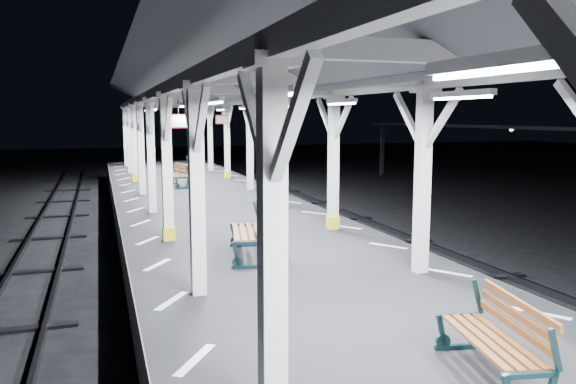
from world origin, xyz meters
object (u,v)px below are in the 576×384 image
bench_far (178,175)px  bench_extra (193,165)px  bench_mid (253,230)px  bench_near (500,337)px

bench_far → bench_extra: (1.34, 4.67, -0.04)m
bench_mid → bench_near: bearing=-67.6°
bench_extra → bench_far: bearing=-124.6°
bench_far → bench_extra: bench_far is taller
bench_far → bench_near: bearing=-98.9°
bench_near → bench_mid: bearing=112.1°
bench_near → bench_extra: 22.50m
bench_near → bench_extra: (0.30, 22.49, -0.03)m
bench_near → bench_far: bearing=104.7°
bench_near → bench_mid: size_ratio=0.87×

